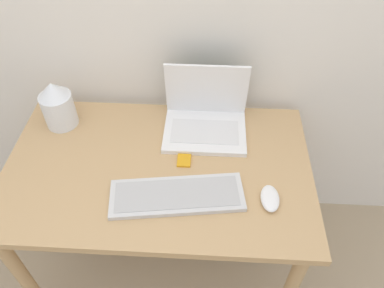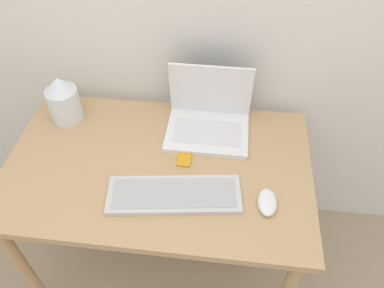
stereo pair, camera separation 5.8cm
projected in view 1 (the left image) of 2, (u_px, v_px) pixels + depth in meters
desk at (159, 182)px, 1.45m from camera, size 1.13×0.70×0.72m
laptop at (205, 117)px, 1.49m from camera, size 0.32×0.25×0.26m
keyboard at (177, 195)px, 1.28m from camera, size 0.47×0.22×0.02m
mouse at (270, 198)px, 1.26m from camera, size 0.06×0.11×0.03m
vase at (57, 104)px, 1.47m from camera, size 0.13×0.13×0.20m
mp3_player at (184, 160)px, 1.39m from camera, size 0.05×0.06×0.01m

